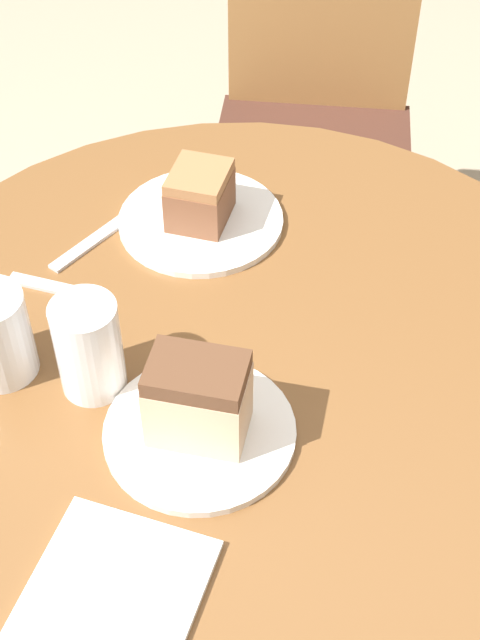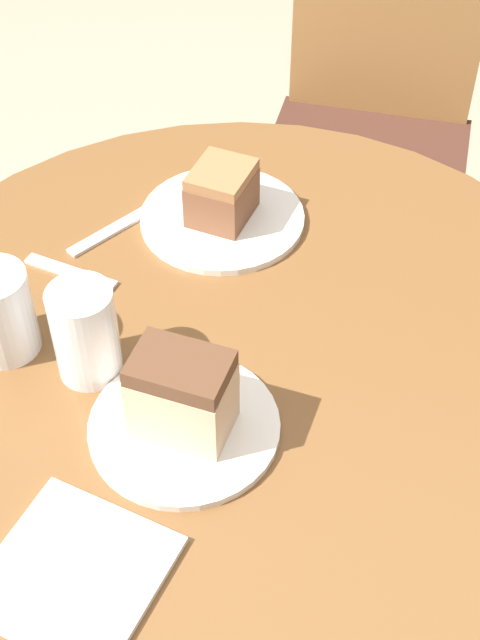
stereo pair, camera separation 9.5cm
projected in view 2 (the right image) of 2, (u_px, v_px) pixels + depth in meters
name	position (u px, v px, depth m)	size (l,w,h in m)	color
ground_plane	(240.00, 628.00, 1.63)	(8.00, 8.00, 0.00)	tan
table	(240.00, 439.00, 1.22)	(0.96, 0.96, 0.77)	brown
chair	(368.00, 143.00, 1.93)	(0.45, 0.50, 0.85)	olive
plate_near	(222.00, 218.00, 1.24)	(0.23, 0.23, 0.01)	white
plate_far	(184.00, 427.00, 0.99)	(0.21, 0.21, 0.01)	white
cake_slice_near	(222.00, 193.00, 1.21)	(0.09, 0.10, 0.08)	brown
cake_slice_far	(182.00, 394.00, 0.94)	(0.11, 0.09, 0.10)	beige
glass_lemonade	(86.00, 337.00, 1.01)	(0.08, 0.08, 0.12)	silver
glass_water	(0.00, 316.00, 1.04)	(0.08, 0.08, 0.11)	silver
napkin_stack	(74.00, 574.00, 0.86)	(0.20, 0.20, 0.01)	white
fork	(121.00, 225.00, 1.23)	(0.11, 0.15, 0.00)	silver
spoon	(71.00, 272.00, 1.16)	(0.13, 0.05, 0.00)	silver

